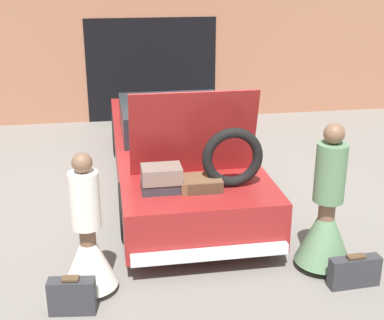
{
  "coord_description": "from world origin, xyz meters",
  "views": [
    {
      "loc": [
        -1.05,
        -7.69,
        3.26
      ],
      "look_at": [
        0.0,
        -1.45,
        0.93
      ],
      "focal_mm": 50.0,
      "sensor_mm": 36.0,
      "label": 1
    }
  ],
  "objects_px": {
    "person_left": "(88,244)",
    "person_right": "(326,219)",
    "suitcase_beside_left_person": "(72,296)",
    "suitcase_beside_right_person": "(354,272)",
    "car": "(177,150)"
  },
  "relations": [
    {
      "from": "person_right",
      "to": "car",
      "type": "bearing_deg",
      "value": 40.52
    },
    {
      "from": "person_left",
      "to": "car",
      "type": "bearing_deg",
      "value": 158.35
    },
    {
      "from": "car",
      "to": "suitcase_beside_right_person",
      "type": "relative_size",
      "value": 9.48
    },
    {
      "from": "suitcase_beside_left_person",
      "to": "suitcase_beside_right_person",
      "type": "distance_m",
      "value": 2.95
    },
    {
      "from": "car",
      "to": "suitcase_beside_left_person",
      "type": "height_order",
      "value": "car"
    },
    {
      "from": "car",
      "to": "suitcase_beside_left_person",
      "type": "distance_m",
      "value": 3.44
    },
    {
      "from": "person_right",
      "to": "suitcase_beside_right_person",
      "type": "distance_m",
      "value": 0.63
    },
    {
      "from": "person_left",
      "to": "person_right",
      "type": "height_order",
      "value": "person_right"
    },
    {
      "from": "car",
      "to": "suitcase_beside_right_person",
      "type": "bearing_deg",
      "value": -64.48
    },
    {
      "from": "person_left",
      "to": "suitcase_beside_right_person",
      "type": "distance_m",
      "value": 2.83
    },
    {
      "from": "person_left",
      "to": "person_right",
      "type": "distance_m",
      "value": 2.6
    },
    {
      "from": "person_left",
      "to": "person_right",
      "type": "xyz_separation_m",
      "value": [
        2.6,
        0.04,
        0.06
      ]
    },
    {
      "from": "suitcase_beside_left_person",
      "to": "suitcase_beside_right_person",
      "type": "relative_size",
      "value": 0.84
    },
    {
      "from": "suitcase_beside_left_person",
      "to": "person_right",
      "type": "bearing_deg",
      "value": 8.22
    },
    {
      "from": "person_left",
      "to": "suitcase_beside_left_person",
      "type": "xyz_separation_m",
      "value": [
        -0.18,
        -0.36,
        -0.36
      ]
    }
  ]
}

